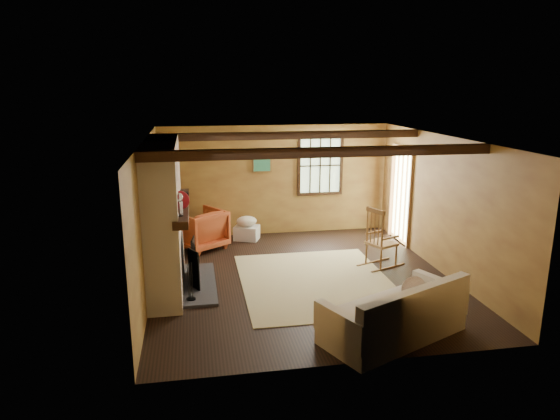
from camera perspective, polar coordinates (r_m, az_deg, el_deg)
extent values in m
plane|color=black|center=(8.68, 2.50, -7.78)|extent=(5.50, 5.50, 0.00)
cube|color=#A37F39|center=(10.94, -0.53, 3.41)|extent=(5.00, 0.02, 2.40)
cube|color=#A37F39|center=(5.77, 8.52, -6.70)|extent=(5.00, 0.02, 2.40)
cube|color=#A37F39|center=(8.15, -14.85, -0.82)|extent=(0.02, 5.50, 2.40)
cube|color=#A37F39|center=(9.16, 18.03, 0.59)|extent=(0.02, 5.50, 2.40)
cube|color=white|center=(8.09, 2.68, 8.19)|extent=(5.00, 5.50, 0.02)
cube|color=#321E10|center=(6.94, 4.84, 6.58)|extent=(5.00, 0.12, 0.14)
cube|color=#321E10|center=(9.27, 1.04, 8.52)|extent=(5.00, 0.12, 0.14)
cube|color=#321E10|center=(11.07, 4.63, 5.07)|extent=(1.02, 0.06, 1.32)
cube|color=#B4D2A0|center=(11.09, 4.59, 5.09)|extent=(0.90, 0.01, 1.20)
cube|color=#321E10|center=(11.08, 4.61, 5.07)|extent=(0.90, 0.03, 0.02)
cube|color=brown|center=(10.69, 13.61, 1.66)|extent=(0.06, 1.00, 2.06)
cube|color=#B4D2A0|center=(10.70, 13.75, 1.66)|extent=(0.01, 0.80, 1.85)
cube|color=brown|center=(10.80, -2.09, 5.41)|extent=(0.42, 0.03, 0.42)
cube|color=#287974|center=(10.78, -2.07, 5.40)|extent=(0.36, 0.01, 0.36)
cube|color=#95533A|center=(8.13, -13.10, -0.75)|extent=(0.50, 2.20, 2.40)
cube|color=black|center=(8.35, -12.33, -5.71)|extent=(0.38, 1.00, 0.85)
cube|color=#35353A|center=(8.49, -9.25, -8.30)|extent=(0.55, 1.80, 0.05)
cube|color=#321E10|center=(8.08, -11.17, 0.36)|extent=(0.22, 2.30, 0.12)
cube|color=black|center=(8.15, -9.81, -6.68)|extent=(0.17, 0.29, 0.64)
cube|color=black|center=(8.46, -9.83, -5.89)|extent=(0.08, 0.32, 0.64)
cube|color=black|center=(8.77, -9.84, -5.16)|extent=(0.06, 0.32, 0.64)
cylinder|color=black|center=(7.86, -10.13, -9.96)|extent=(0.14, 0.14, 0.02)
cylinder|color=black|center=(7.72, -10.43, -8.12)|extent=(0.01, 0.01, 0.59)
cylinder|color=black|center=(7.75, -10.22, -8.04)|extent=(0.01, 0.01, 0.59)
cylinder|color=black|center=(7.77, -10.02, -7.96)|extent=(0.01, 0.01, 0.59)
cylinder|color=silver|center=(7.26, -11.42, 0.17)|extent=(0.10, 0.10, 0.22)
sphere|color=silver|center=(7.22, -11.48, 1.47)|extent=(0.12, 0.12, 0.12)
cylinder|color=#A4121E|center=(7.63, -11.37, 1.10)|extent=(0.29, 0.04, 0.29)
cube|color=black|center=(8.24, -11.26, 1.52)|extent=(0.26, 0.18, 0.13)
cylinder|color=#321E10|center=(8.53, -11.23, 1.88)|extent=(0.09, 0.09, 0.11)
cylinder|color=#321E10|center=(8.56, -11.22, 1.81)|extent=(0.07, 0.07, 0.08)
cube|color=tan|center=(8.54, 4.11, -8.16)|extent=(2.50, 3.00, 0.01)
cube|color=#A87A51|center=(9.29, 11.54, -3.76)|extent=(0.58, 0.59, 0.05)
cube|color=brown|center=(8.99, 10.87, -0.11)|extent=(0.22, 0.42, 0.08)
cylinder|color=brown|center=(9.36, 13.13, -5.06)|extent=(0.03, 0.03, 0.42)
cylinder|color=brown|center=(9.61, 11.50, -4.46)|extent=(0.03, 0.03, 0.42)
cylinder|color=brown|center=(9.10, 11.46, -5.52)|extent=(0.03, 0.03, 0.42)
cylinder|color=brown|center=(9.36, 9.83, -4.89)|extent=(0.03, 0.03, 0.42)
cylinder|color=brown|center=(8.94, 11.62, -2.25)|extent=(0.03, 0.03, 0.71)
cylinder|color=brown|center=(9.20, 9.97, -1.70)|extent=(0.03, 0.03, 0.71)
cylinder|color=brown|center=(9.01, 11.20, -2.22)|extent=(0.02, 0.02, 0.59)
cylinder|color=brown|center=(9.07, 10.78, -2.09)|extent=(0.02, 0.02, 0.59)
cylinder|color=brown|center=(9.14, 10.37, -1.95)|extent=(0.02, 0.02, 0.59)
cube|color=brown|center=(9.10, 12.51, -3.12)|extent=(0.38, 0.19, 0.03)
cube|color=brown|center=(9.39, 10.70, -2.50)|extent=(0.38, 0.19, 0.03)
cube|color=brown|center=(9.30, 12.24, -6.48)|extent=(0.76, 0.35, 0.03)
cube|color=brown|center=(9.55, 10.62, -5.83)|extent=(0.76, 0.35, 0.03)
cube|color=white|center=(6.89, 12.75, -12.29)|extent=(2.12, 1.60, 0.42)
cube|color=white|center=(6.54, 15.29, -10.85)|extent=(1.82, 0.94, 0.53)
cube|color=white|center=(6.22, 6.92, -13.07)|extent=(0.49, 0.85, 0.39)
cube|color=white|center=(7.46, 17.70, -8.88)|extent=(0.49, 0.85, 0.39)
ellipsoid|color=white|center=(7.15, 14.98, -8.61)|extent=(0.37, 0.26, 0.35)
cylinder|color=brown|center=(10.89, -10.96, -3.10)|extent=(0.39, 0.12, 0.12)
cylinder|color=brown|center=(10.89, -10.30, -3.07)|extent=(0.39, 0.12, 0.12)
cylinder|color=brown|center=(10.89, -9.63, -3.04)|extent=(0.39, 0.12, 0.12)
cylinder|color=brown|center=(10.86, -10.99, -2.51)|extent=(0.39, 0.12, 0.12)
cylinder|color=brown|center=(10.85, -10.32, -2.48)|extent=(0.39, 0.12, 0.12)
cylinder|color=brown|center=(10.85, -9.66, -2.45)|extent=(0.39, 0.12, 0.12)
cube|color=silver|center=(10.73, -3.82, -2.61)|extent=(0.61, 0.54, 0.30)
ellipsoid|color=white|center=(10.66, -3.84, -1.28)|extent=(0.51, 0.45, 0.22)
imported|color=#BF6026|center=(10.20, -9.06, -2.19)|extent=(1.21, 1.21, 0.80)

